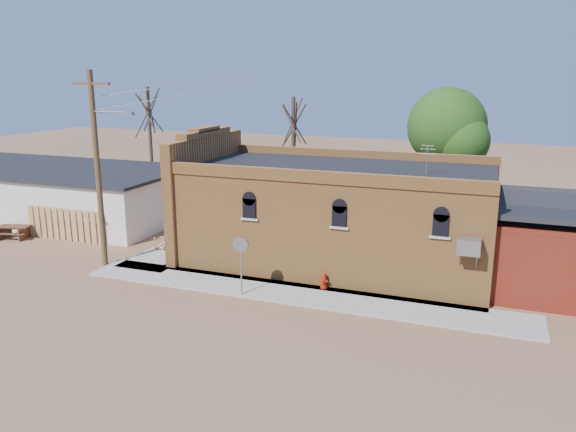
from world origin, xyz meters
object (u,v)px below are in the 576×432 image
(stop_sign, at_px, (241,250))
(utility_pole, at_px, (98,166))
(trash_barrel, at_px, (211,234))
(brick_bar, at_px, (331,214))
(fire_hydrant, at_px, (324,281))
(picnic_table, at_px, (15,230))

(stop_sign, bearing_deg, utility_pole, -177.83)
(utility_pole, height_order, stop_sign, utility_pole)
(stop_sign, distance_m, trash_barrel, 8.11)
(trash_barrel, bearing_deg, stop_sign, -53.06)
(brick_bar, distance_m, fire_hydrant, 4.24)
(brick_bar, height_order, picnic_table, brick_bar)
(fire_hydrant, height_order, picnic_table, fire_hydrant)
(trash_barrel, xyz_separation_m, picnic_table, (-10.50, -3.17, 0.02))
(trash_barrel, relative_size, picnic_table, 0.37)
(fire_hydrant, bearing_deg, picnic_table, -169.86)
(brick_bar, xyz_separation_m, fire_hydrant, (0.80, -3.70, -1.93))
(utility_pole, height_order, trash_barrel, utility_pole)
(utility_pole, bearing_deg, trash_barrel, 61.19)
(stop_sign, bearing_deg, picnic_table, 179.28)
(utility_pole, height_order, picnic_table, utility_pole)
(brick_bar, height_order, fire_hydrant, brick_bar)
(brick_bar, xyz_separation_m, stop_sign, (-2.15, -5.49, -0.38))
(utility_pole, relative_size, fire_hydrant, 13.27)
(brick_bar, relative_size, picnic_table, 8.30)
(utility_pole, bearing_deg, brick_bar, 23.69)
(fire_hydrant, xyz_separation_m, picnic_table, (-18.24, 1.40, 0.05))
(fire_hydrant, relative_size, picnic_table, 0.34)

